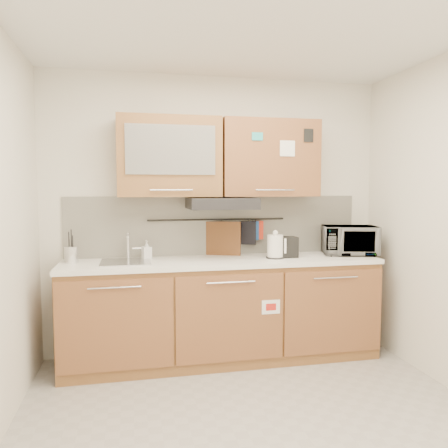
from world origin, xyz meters
name	(u,v)px	position (x,y,z in m)	size (l,w,h in m)	color
floor	(260,429)	(0.00, 0.00, 0.00)	(3.20, 3.20, 0.00)	#9E9993
ceiling	(263,13)	(0.00, 0.00, 2.60)	(3.20, 3.20, 0.00)	white
wall_back	(216,215)	(0.00, 1.50, 1.30)	(3.20, 3.20, 0.00)	silver
base_cabinet	(223,315)	(0.00, 1.19, 0.41)	(2.80, 0.64, 0.88)	olive
countertop	(223,262)	(0.00, 1.19, 0.90)	(2.82, 0.62, 0.04)	white
backsplash	(217,225)	(0.00, 1.49, 1.20)	(2.80, 0.02, 0.56)	silver
upper_cabinets	(219,158)	(0.00, 1.32, 1.83)	(1.82, 0.37, 0.70)	olive
range_hood	(222,203)	(0.00, 1.25, 1.42)	(0.60, 0.46, 0.10)	black
sink	(126,262)	(-0.85, 1.21, 0.92)	(0.42, 0.40, 0.26)	silver
utensil_rail	(217,219)	(0.00, 1.45, 1.26)	(0.02, 0.02, 1.30)	black
utensil_crock	(71,254)	(-1.30, 1.26, 0.99)	(0.12, 0.12, 0.29)	silver
kettle	(275,247)	(0.48, 1.16, 1.02)	(0.19, 0.19, 0.26)	white
toaster	(283,247)	(0.57, 1.19, 1.02)	(0.25, 0.15, 0.19)	black
microwave	(350,240)	(1.25, 1.23, 1.06)	(0.50, 0.34, 0.27)	#999999
soap_bottle	(147,250)	(-0.67, 1.34, 1.00)	(0.08, 0.08, 0.17)	#999999
cutting_board	(222,245)	(0.04, 1.44, 1.02)	(0.36, 0.03, 0.45)	brown
oven_mitt	(253,230)	(0.35, 1.44, 1.15)	(0.11, 0.03, 0.18)	navy
dark_pouch	(249,233)	(0.30, 1.44, 1.13)	(0.14, 0.04, 0.22)	black
pot_holder	(256,230)	(0.38, 1.44, 1.15)	(0.14, 0.02, 0.18)	red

